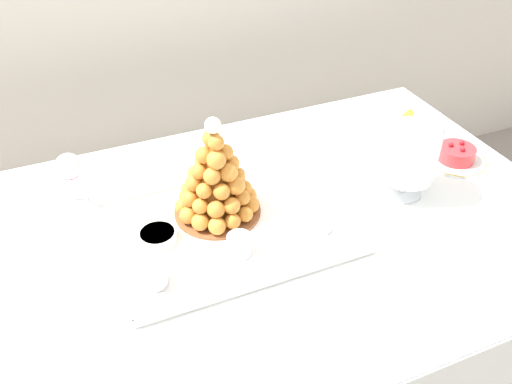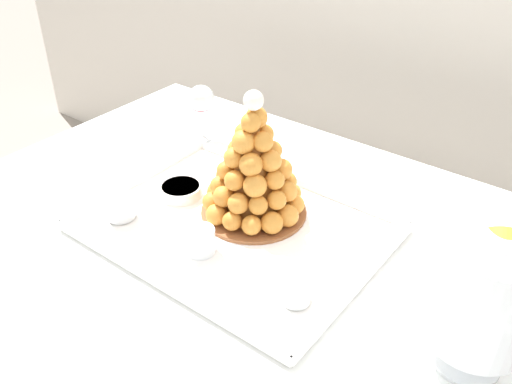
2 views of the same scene
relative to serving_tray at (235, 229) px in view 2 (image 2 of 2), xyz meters
name	(u,v)px [view 2 (image 2 of 2)]	position (x,y,z in m)	size (l,w,h in m)	color
buffet_table	(274,289)	(0.11, -0.02, -0.09)	(1.53, 1.03, 0.77)	brown
serving_tray	(235,229)	(0.00, 0.00, 0.00)	(0.58, 0.44, 0.02)	white
croquembouche	(254,171)	(0.00, 0.07, 0.11)	(0.22, 0.22, 0.27)	brown
dessert_cup_left	(120,208)	(-0.21, -0.11, 0.02)	(0.06, 0.06, 0.05)	silver
dessert_cup_mid_left	(200,241)	(-0.01, -0.10, 0.03)	(0.06, 0.06, 0.05)	silver
dessert_cup_centre	(296,291)	(0.21, -0.10, 0.02)	(0.05, 0.05, 0.05)	silver
creme_brulee_ramekin	(181,190)	(-0.17, 0.02, 0.02)	(0.09, 0.09, 0.03)	white
macaron_goblet	(486,294)	(0.49, -0.04, 0.14)	(0.15, 0.15, 0.25)	white
wine_glass	(201,101)	(-0.33, 0.27, 0.10)	(0.07, 0.07, 0.14)	silver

